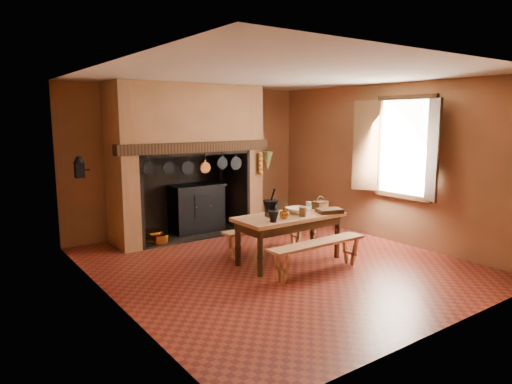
{
  "coord_description": "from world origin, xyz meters",
  "views": [
    {
      "loc": [
        -4.16,
        -5.27,
        2.2
      ],
      "look_at": [
        -0.17,
        0.3,
        1.08
      ],
      "focal_mm": 32.0,
      "sensor_mm": 36.0,
      "label": 1
    }
  ],
  "objects_px": {
    "iron_range": "(197,207)",
    "coffee_grinder": "(271,212)",
    "mixing_bowl": "(298,210)",
    "wicker_basket": "(320,205)",
    "work_table": "(289,222)",
    "bench_front": "(318,250)"
  },
  "relations": [
    {
      "from": "iron_range",
      "to": "coffee_grinder",
      "type": "height_order",
      "value": "iron_range"
    },
    {
      "from": "mixing_bowl",
      "to": "wicker_basket",
      "type": "height_order",
      "value": "wicker_basket"
    },
    {
      "from": "bench_front",
      "to": "mixing_bowl",
      "type": "bearing_deg",
      "value": 73.48
    },
    {
      "from": "coffee_grinder",
      "to": "mixing_bowl",
      "type": "xyz_separation_m",
      "value": [
        0.51,
        -0.02,
        -0.04
      ]
    },
    {
      "from": "mixing_bowl",
      "to": "work_table",
      "type": "bearing_deg",
      "value": -168.08
    },
    {
      "from": "iron_range",
      "to": "work_table",
      "type": "distance_m",
      "value": 2.5
    },
    {
      "from": "iron_range",
      "to": "mixing_bowl",
      "type": "relative_size",
      "value": 4.64
    },
    {
      "from": "coffee_grinder",
      "to": "wicker_basket",
      "type": "height_order",
      "value": "wicker_basket"
    },
    {
      "from": "iron_range",
      "to": "coffee_grinder",
      "type": "distance_m",
      "value": 2.45
    },
    {
      "from": "work_table",
      "to": "wicker_basket",
      "type": "distance_m",
      "value": 0.74
    },
    {
      "from": "work_table",
      "to": "coffee_grinder",
      "type": "height_order",
      "value": "coffee_grinder"
    },
    {
      "from": "bench_front",
      "to": "mixing_bowl",
      "type": "relative_size",
      "value": 4.72
    },
    {
      "from": "coffee_grinder",
      "to": "wicker_basket",
      "type": "xyz_separation_m",
      "value": [
        1.02,
        0.01,
        -0.01
      ]
    },
    {
      "from": "iron_range",
      "to": "mixing_bowl",
      "type": "height_order",
      "value": "iron_range"
    },
    {
      "from": "iron_range",
      "to": "work_table",
      "type": "xyz_separation_m",
      "value": [
        0.26,
        -2.48,
        0.14
      ]
    },
    {
      "from": "mixing_bowl",
      "to": "wicker_basket",
      "type": "distance_m",
      "value": 0.51
    },
    {
      "from": "coffee_grinder",
      "to": "mixing_bowl",
      "type": "distance_m",
      "value": 0.52
    },
    {
      "from": "work_table",
      "to": "mixing_bowl",
      "type": "relative_size",
      "value": 4.94
    },
    {
      "from": "coffee_grinder",
      "to": "wicker_basket",
      "type": "distance_m",
      "value": 1.02
    },
    {
      "from": "iron_range",
      "to": "wicker_basket",
      "type": "height_order",
      "value": "iron_range"
    },
    {
      "from": "bench_front",
      "to": "wicker_basket",
      "type": "height_order",
      "value": "wicker_basket"
    },
    {
      "from": "coffee_grinder",
      "to": "work_table",
      "type": "bearing_deg",
      "value": -0.98
    }
  ]
}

